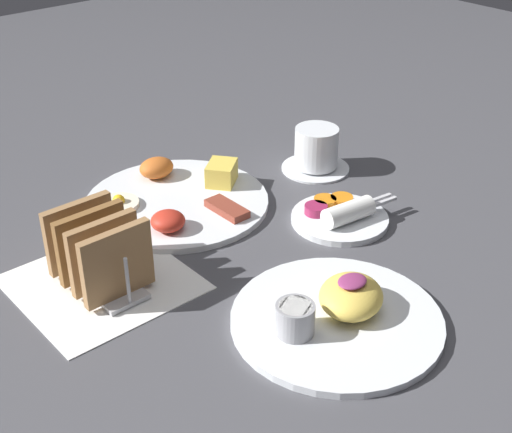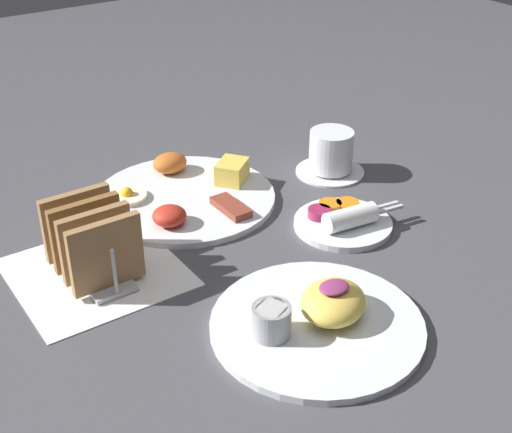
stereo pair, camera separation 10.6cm
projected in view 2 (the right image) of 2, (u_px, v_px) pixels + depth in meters
The scene contains 7 objects.
ground_plane at pixel (248, 257), 1.02m from camera, with size 3.00×3.00×0.00m, color #47474C.
napkin_flat at pixel (96, 272), 0.99m from camera, with size 0.22×0.22×0.00m.
plate_breakfast at pixel (185, 194), 1.16m from camera, with size 0.30×0.30×0.05m.
plate_condiments at pixel (343, 220), 1.09m from camera, with size 0.16×0.15×0.04m.
plate_foreground at pixel (317, 318), 0.88m from camera, with size 0.27×0.27×0.06m.
toast_rack at pixel (92, 241), 0.96m from camera, with size 0.10×0.15×0.10m.
coffee_cup at pixel (331, 154), 1.23m from camera, with size 0.12×0.12×0.08m.
Camera 2 is at (-0.47, -0.71, 0.57)m, focal length 50.00 mm.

